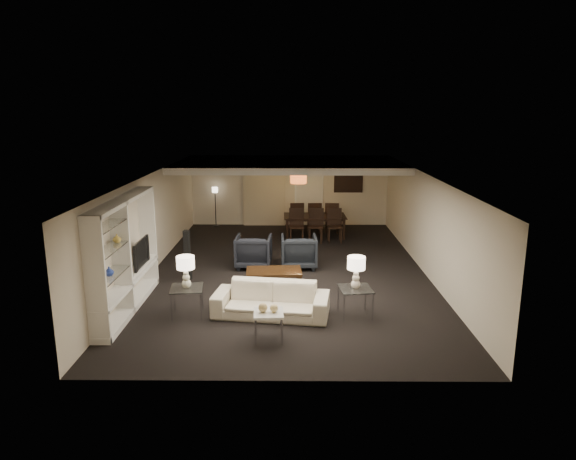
# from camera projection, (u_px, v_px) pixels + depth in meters

# --- Properties ---
(floor) EXTENTS (11.00, 11.00, 0.00)m
(floor) POSITION_uv_depth(u_px,v_px,m) (288.00, 271.00, 13.29)
(floor) COLOR black
(floor) RESTS_ON ground
(ceiling) EXTENTS (7.00, 11.00, 0.02)m
(ceiling) POSITION_uv_depth(u_px,v_px,m) (288.00, 175.00, 12.71)
(ceiling) COLOR silver
(ceiling) RESTS_ON ground
(wall_back) EXTENTS (7.00, 0.02, 2.50)m
(wall_back) POSITION_uv_depth(u_px,v_px,m) (289.00, 191.00, 18.35)
(wall_back) COLOR beige
(wall_back) RESTS_ON ground
(wall_front) EXTENTS (7.00, 0.02, 2.50)m
(wall_front) POSITION_uv_depth(u_px,v_px,m) (285.00, 305.00, 7.65)
(wall_front) COLOR beige
(wall_front) RESTS_ON ground
(wall_left) EXTENTS (0.02, 11.00, 2.50)m
(wall_left) POSITION_uv_depth(u_px,v_px,m) (150.00, 224.00, 13.03)
(wall_left) COLOR beige
(wall_left) RESTS_ON ground
(wall_right) EXTENTS (0.02, 11.00, 2.50)m
(wall_right) POSITION_uv_depth(u_px,v_px,m) (426.00, 225.00, 12.97)
(wall_right) COLOR beige
(wall_right) RESTS_ON ground
(ceiling_soffit) EXTENTS (7.00, 4.00, 0.20)m
(ceiling_soffit) POSITION_uv_depth(u_px,v_px,m) (289.00, 164.00, 16.14)
(ceiling_soffit) COLOR silver
(ceiling_soffit) RESTS_ON ceiling
(curtains) EXTENTS (1.50, 0.12, 2.40)m
(curtains) POSITION_uv_depth(u_px,v_px,m) (264.00, 192.00, 18.29)
(curtains) COLOR beige
(curtains) RESTS_ON wall_back
(door) EXTENTS (0.90, 0.05, 2.10)m
(door) POSITION_uv_depth(u_px,v_px,m) (309.00, 196.00, 18.36)
(door) COLOR silver
(door) RESTS_ON wall_back
(painting) EXTENTS (0.95, 0.04, 0.65)m
(painting) POSITION_uv_depth(u_px,v_px,m) (348.00, 182.00, 18.22)
(painting) COLOR #142D38
(painting) RESTS_ON wall_back
(media_unit) EXTENTS (0.38, 3.40, 2.35)m
(media_unit) POSITION_uv_depth(u_px,v_px,m) (126.00, 255.00, 10.51)
(media_unit) COLOR white
(media_unit) RESTS_ON wall_left
(pendant_light) EXTENTS (0.52, 0.52, 0.24)m
(pendant_light) POSITION_uv_depth(u_px,v_px,m) (298.00, 179.00, 16.25)
(pendant_light) COLOR #D8591E
(pendant_light) RESTS_ON ceiling_soffit
(sofa) EXTENTS (2.42, 1.22, 0.68)m
(sofa) POSITION_uv_depth(u_px,v_px,m) (271.00, 300.00, 10.36)
(sofa) COLOR beige
(sofa) RESTS_ON floor
(coffee_table) EXTENTS (1.32, 0.82, 0.46)m
(coffee_table) POSITION_uv_depth(u_px,v_px,m) (274.00, 279.00, 11.95)
(coffee_table) COLOR black
(coffee_table) RESTS_ON floor
(armchair_left) EXTENTS (0.95, 0.98, 0.86)m
(armchair_left) POSITION_uv_depth(u_px,v_px,m) (254.00, 251.00, 13.56)
(armchair_left) COLOR black
(armchair_left) RESTS_ON floor
(armchair_right) EXTENTS (0.95, 0.98, 0.86)m
(armchair_right) POSITION_uv_depth(u_px,v_px,m) (299.00, 251.00, 13.55)
(armchair_right) COLOR black
(armchair_right) RESTS_ON floor
(side_table_left) EXTENTS (0.71, 0.71, 0.59)m
(side_table_left) POSITION_uv_depth(u_px,v_px,m) (187.00, 302.00, 10.39)
(side_table_left) COLOR white
(side_table_left) RESTS_ON floor
(side_table_right) EXTENTS (0.70, 0.70, 0.59)m
(side_table_right) POSITION_uv_depth(u_px,v_px,m) (355.00, 302.00, 10.36)
(side_table_right) COLOR white
(side_table_right) RESTS_ON floor
(table_lamp_left) EXTENTS (0.37, 0.37, 0.66)m
(table_lamp_left) POSITION_uv_depth(u_px,v_px,m) (186.00, 272.00, 10.24)
(table_lamp_left) COLOR beige
(table_lamp_left) RESTS_ON side_table_left
(table_lamp_right) EXTENTS (0.38, 0.38, 0.66)m
(table_lamp_right) POSITION_uv_depth(u_px,v_px,m) (356.00, 273.00, 10.22)
(table_lamp_right) COLOR white
(table_lamp_right) RESTS_ON side_table_right
(marble_table) EXTENTS (0.56, 0.56, 0.53)m
(marble_table) POSITION_uv_depth(u_px,v_px,m) (269.00, 326.00, 9.31)
(marble_table) COLOR silver
(marble_table) RESTS_ON floor
(gold_gourd_a) EXTENTS (0.17, 0.17, 0.17)m
(gold_gourd_a) POSITION_uv_depth(u_px,v_px,m) (263.00, 308.00, 9.23)
(gold_gourd_a) COLOR tan
(gold_gourd_a) RESTS_ON marble_table
(gold_gourd_b) EXTENTS (0.15, 0.15, 0.15)m
(gold_gourd_b) POSITION_uv_depth(u_px,v_px,m) (274.00, 308.00, 9.23)
(gold_gourd_b) COLOR #E7C77A
(gold_gourd_b) RESTS_ON marble_table
(television) EXTENTS (1.02, 0.13, 0.59)m
(television) POSITION_uv_depth(u_px,v_px,m) (137.00, 253.00, 11.16)
(television) COLOR black
(television) RESTS_ON media_unit
(vase_blue) EXTENTS (0.17, 0.17, 0.18)m
(vase_blue) POSITION_uv_depth(u_px,v_px,m) (109.00, 271.00, 9.57)
(vase_blue) COLOR #2842AF
(vase_blue) RESTS_ON media_unit
(vase_amber) EXTENTS (0.16, 0.16, 0.17)m
(vase_amber) POSITION_uv_depth(u_px,v_px,m) (117.00, 238.00, 9.98)
(vase_amber) COLOR gold
(vase_amber) RESTS_ON media_unit
(floor_speaker) EXTENTS (0.15, 0.15, 1.23)m
(floor_speaker) POSITION_uv_depth(u_px,v_px,m) (187.00, 255.00, 12.54)
(floor_speaker) COLOR black
(floor_speaker) RESTS_ON floor
(dining_table) EXTENTS (2.03, 1.16, 0.70)m
(dining_table) POSITION_uv_depth(u_px,v_px,m) (315.00, 226.00, 16.77)
(dining_table) COLOR black
(dining_table) RESTS_ON floor
(chair_nl) EXTENTS (0.49, 0.49, 1.05)m
(chair_nl) POSITION_uv_depth(u_px,v_px,m) (297.00, 226.00, 16.10)
(chair_nl) COLOR black
(chair_nl) RESTS_ON floor
(chair_nm) EXTENTS (0.54, 0.54, 1.05)m
(chair_nm) POSITION_uv_depth(u_px,v_px,m) (316.00, 226.00, 16.10)
(chair_nm) COLOR black
(chair_nm) RESTS_ON floor
(chair_nr) EXTENTS (0.50, 0.50, 1.05)m
(chair_nr) POSITION_uv_depth(u_px,v_px,m) (335.00, 226.00, 16.09)
(chair_nr) COLOR black
(chair_nr) RESTS_ON floor
(chair_fl) EXTENTS (0.54, 0.54, 1.05)m
(chair_fl) POSITION_uv_depth(u_px,v_px,m) (296.00, 217.00, 17.37)
(chair_fl) COLOR black
(chair_fl) RESTS_ON floor
(chair_fm) EXTENTS (0.52, 0.52, 1.05)m
(chair_fm) POSITION_uv_depth(u_px,v_px,m) (314.00, 217.00, 17.36)
(chair_fm) COLOR black
(chair_fm) RESTS_ON floor
(chair_fr) EXTENTS (0.51, 0.51, 1.05)m
(chair_fr) POSITION_uv_depth(u_px,v_px,m) (332.00, 217.00, 17.36)
(chair_fr) COLOR black
(chair_fr) RESTS_ON floor
(floor_lamp) EXTENTS (0.24, 0.24, 1.41)m
(floor_lamp) POSITION_uv_depth(u_px,v_px,m) (215.00, 207.00, 18.21)
(floor_lamp) COLOR black
(floor_lamp) RESTS_ON floor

